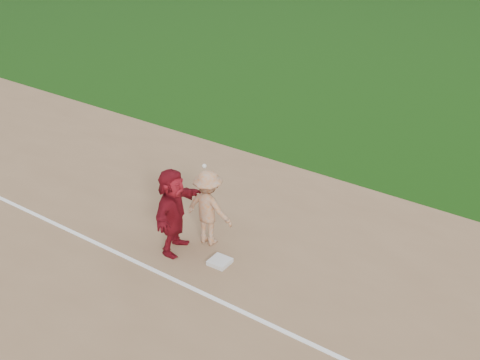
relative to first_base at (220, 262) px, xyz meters
The scene contains 5 objects.
ground 0.46m from the first_base, 157.07° to the right, with size 160.00×160.00×0.00m, color #133B0B.
foul_line 1.07m from the first_base, 113.33° to the right, with size 60.00×0.10×0.01m, color white.
first_base is the anchor object (origin of this frame).
base_runner 1.44m from the first_base, behind, with size 1.79×0.57×1.93m, color maroon.
first_base_play 1.19m from the first_base, 142.39° to the left, with size 1.15×0.86×2.18m.
Camera 1 is at (6.73, -7.96, 7.44)m, focal length 45.00 mm.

